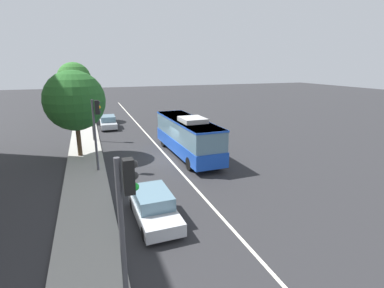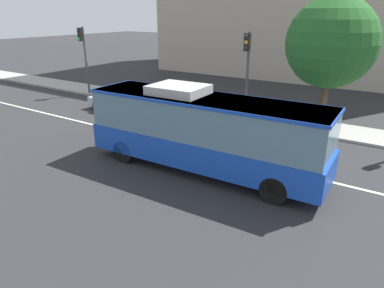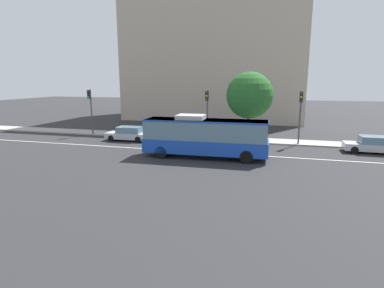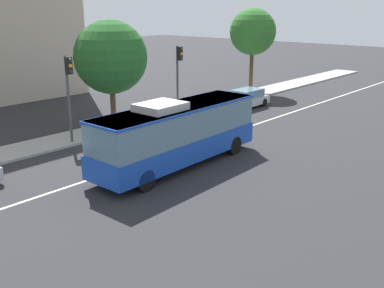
{
  "view_description": "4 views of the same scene",
  "coord_description": "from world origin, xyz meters",
  "px_view_note": "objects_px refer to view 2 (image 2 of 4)",
  "views": [
    {
      "loc": [
        -21.87,
        5.87,
        7.49
      ],
      "look_at": [
        -1.95,
        -1.34,
        1.62
      ],
      "focal_mm": 27.03,
      "sensor_mm": 36.0,
      "label": 1
    },
    {
      "loc": [
        7.03,
        -13.03,
        6.21
      ],
      "look_at": [
        0.01,
        -2.21,
        1.26
      ],
      "focal_mm": 32.19,
      "sensor_mm": 36.0,
      "label": 2
    },
    {
      "loc": [
        5.78,
        -25.83,
        6.17
      ],
      "look_at": [
        -0.79,
        -1.89,
        1.09
      ],
      "focal_mm": 29.08,
      "sensor_mm": 36.0,
      "label": 3
    },
    {
      "loc": [
        -15.21,
        -16.57,
        7.77
      ],
      "look_at": [
        0.43,
        -2.55,
        1.29
      ],
      "focal_mm": 41.47,
      "sensor_mm": 36.0,
      "label": 4
    }
  ],
  "objects_px": {
    "traffic_light_far_corner": "(247,62)",
    "traffic_light_near_corner": "(83,49)",
    "transit_bus": "(203,129)",
    "street_tree_kerbside_left": "(331,43)",
    "sedan_silver_ahead": "(122,100)"
  },
  "relations": [
    {
      "from": "sedan_silver_ahead",
      "to": "street_tree_kerbside_left",
      "type": "relative_size",
      "value": 0.64
    },
    {
      "from": "transit_bus",
      "to": "traffic_light_near_corner",
      "type": "xyz_separation_m",
      "value": [
        -14.92,
        6.89,
        1.75
      ]
    },
    {
      "from": "transit_bus",
      "to": "sedan_silver_ahead",
      "type": "xyz_separation_m",
      "value": [
        -9.34,
        5.0,
        -1.09
      ]
    },
    {
      "from": "transit_bus",
      "to": "traffic_light_far_corner",
      "type": "height_order",
      "value": "traffic_light_far_corner"
    },
    {
      "from": "traffic_light_near_corner",
      "to": "traffic_light_far_corner",
      "type": "xyz_separation_m",
      "value": [
        13.47,
        0.26,
        0.0
      ]
    },
    {
      "from": "sedan_silver_ahead",
      "to": "transit_bus",
      "type": "bearing_deg",
      "value": 150.53
    },
    {
      "from": "transit_bus",
      "to": "sedan_silver_ahead",
      "type": "height_order",
      "value": "transit_bus"
    },
    {
      "from": "sedan_silver_ahead",
      "to": "traffic_light_far_corner",
      "type": "height_order",
      "value": "traffic_light_far_corner"
    },
    {
      "from": "sedan_silver_ahead",
      "to": "traffic_light_near_corner",
      "type": "distance_m",
      "value": 6.54
    },
    {
      "from": "traffic_light_far_corner",
      "to": "traffic_light_near_corner",
      "type": "bearing_deg",
      "value": -91.03
    },
    {
      "from": "traffic_light_near_corner",
      "to": "street_tree_kerbside_left",
      "type": "relative_size",
      "value": 0.73
    },
    {
      "from": "transit_bus",
      "to": "street_tree_kerbside_left",
      "type": "bearing_deg",
      "value": 70.82
    },
    {
      "from": "transit_bus",
      "to": "traffic_light_near_corner",
      "type": "relative_size",
      "value": 1.94
    },
    {
      "from": "transit_bus",
      "to": "street_tree_kerbside_left",
      "type": "distance_m",
      "value": 9.41
    },
    {
      "from": "sedan_silver_ahead",
      "to": "street_tree_kerbside_left",
      "type": "distance_m",
      "value": 13.15
    }
  ]
}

